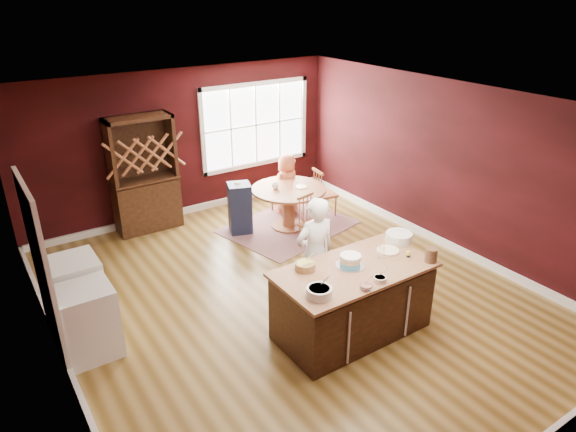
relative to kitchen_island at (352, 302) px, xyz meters
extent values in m
plane|color=olive|center=(-0.17, 1.11, -0.44)|extent=(7.00, 7.00, 0.00)
plane|color=white|center=(-0.17, 1.11, 2.26)|extent=(7.00, 7.00, 0.00)
plane|color=black|center=(-0.17, 4.61, 0.91)|extent=(6.00, 0.00, 6.00)
plane|color=black|center=(-0.17, -2.39, 0.91)|extent=(6.00, 0.00, 6.00)
plane|color=black|center=(-3.17, 1.11, 0.91)|extent=(0.00, 7.00, 7.00)
plane|color=black|center=(2.83, 1.11, 0.91)|extent=(0.00, 7.00, 7.00)
cube|color=black|center=(0.00, 0.00, -0.03)|extent=(1.85, 0.93, 0.83)
cube|color=tan|center=(0.00, 0.00, 0.46)|extent=(1.93, 1.01, 0.04)
cylinder|color=brown|center=(1.05, 2.99, -0.42)|extent=(0.61, 0.61, 0.04)
cylinder|color=brown|center=(1.05, 2.99, -0.08)|extent=(0.22, 0.22, 0.67)
cylinder|color=brown|center=(1.05, 2.99, 0.29)|extent=(1.31, 1.31, 0.04)
imported|color=white|center=(-0.03, 0.75, 0.35)|extent=(0.60, 0.42, 1.58)
cylinder|color=white|center=(-0.72, -0.26, 0.54)|extent=(0.28, 0.28, 0.11)
cylinder|color=olive|center=(-0.51, 0.30, 0.53)|extent=(0.24, 0.24, 0.09)
cylinder|color=silver|center=(-0.20, -0.43, 0.51)|extent=(0.15, 0.15, 0.06)
cylinder|color=beige|center=(0.04, -0.39, 0.51)|extent=(0.15, 0.15, 0.06)
cylinder|color=silver|center=(0.43, 0.00, 0.56)|extent=(0.08, 0.08, 0.16)
cylinder|color=beige|center=(0.63, 0.09, 0.49)|extent=(0.28, 0.28, 0.02)
cylinder|color=white|center=(0.94, 0.22, 0.54)|extent=(0.35, 0.35, 0.12)
cylinder|color=brown|center=(0.88, -0.39, 0.57)|extent=(0.15, 0.15, 0.18)
cube|color=brown|center=(1.05, 2.99, -0.43)|extent=(2.48, 2.12, 0.01)
imported|color=#C7643E|center=(1.36, 3.51, 0.15)|extent=(0.64, 0.49, 1.18)
cylinder|color=beige|center=(1.26, 2.90, 0.32)|extent=(0.21, 0.21, 0.02)
imported|color=white|center=(0.84, 3.09, 0.36)|extent=(0.13, 0.13, 0.10)
cube|color=#412715|center=(-1.05, 4.33, 0.58)|extent=(1.11, 0.46, 2.03)
cube|color=silver|center=(-2.81, 1.39, 0.00)|extent=(0.61, 0.59, 0.88)
cube|color=white|center=(-2.81, 2.03, 0.03)|extent=(0.65, 0.63, 0.94)
camera|label=1|loc=(-3.60, -3.98, 3.56)|focal=32.00mm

